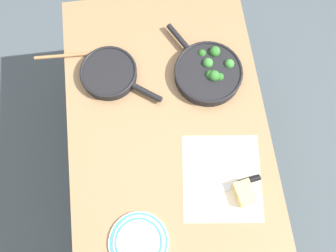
{
  "coord_description": "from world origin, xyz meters",
  "views": [
    {
      "loc": [
        0.48,
        -0.06,
        2.19
      ],
      "look_at": [
        0.0,
        0.0,
        0.75
      ],
      "focal_mm": 40.0,
      "sensor_mm": 36.0,
      "label": 1
    }
  ],
  "objects_px": {
    "grater_knife": "(239,183)",
    "skillet_eggs": "(110,74)",
    "dinner_plate_stack": "(139,242)",
    "wooden_spoon": "(87,54)",
    "cheese_block": "(244,193)",
    "skillet_broccoli": "(208,72)"
  },
  "relations": [
    {
      "from": "skillet_eggs",
      "to": "cheese_block",
      "type": "xyz_separation_m",
      "value": [
        0.57,
        0.47,
        0.0
      ]
    },
    {
      "from": "grater_knife",
      "to": "cheese_block",
      "type": "height_order",
      "value": "cheese_block"
    },
    {
      "from": "wooden_spoon",
      "to": "cheese_block",
      "type": "height_order",
      "value": "cheese_block"
    },
    {
      "from": "cheese_block",
      "to": "dinner_plate_stack",
      "type": "distance_m",
      "value": 0.44
    },
    {
      "from": "grater_knife",
      "to": "cheese_block",
      "type": "bearing_deg",
      "value": 93.07
    },
    {
      "from": "grater_knife",
      "to": "wooden_spoon",
      "type": "bearing_deg",
      "value": -58.46
    },
    {
      "from": "dinner_plate_stack",
      "to": "skillet_broccoli",
      "type": "bearing_deg",
      "value": 150.74
    },
    {
      "from": "cheese_block",
      "to": "dinner_plate_stack",
      "type": "bearing_deg",
      "value": -73.1
    },
    {
      "from": "wooden_spoon",
      "to": "skillet_broccoli",
      "type": "bearing_deg",
      "value": -15.88
    },
    {
      "from": "skillet_broccoli",
      "to": "dinner_plate_stack",
      "type": "xyz_separation_m",
      "value": [
        0.65,
        -0.36,
        -0.02
      ]
    },
    {
      "from": "grater_knife",
      "to": "skillet_eggs",
      "type": "bearing_deg",
      "value": -57.91
    },
    {
      "from": "skillet_eggs",
      "to": "cheese_block",
      "type": "distance_m",
      "value": 0.74
    },
    {
      "from": "wooden_spoon",
      "to": "cheese_block",
      "type": "bearing_deg",
      "value": -48.49
    },
    {
      "from": "skillet_eggs",
      "to": "grater_knife",
      "type": "distance_m",
      "value": 0.7
    },
    {
      "from": "wooden_spoon",
      "to": "dinner_plate_stack",
      "type": "relative_size",
      "value": 1.66
    },
    {
      "from": "wooden_spoon",
      "to": "cheese_block",
      "type": "distance_m",
      "value": 0.89
    },
    {
      "from": "skillet_broccoli",
      "to": "dinner_plate_stack",
      "type": "height_order",
      "value": "skillet_broccoli"
    },
    {
      "from": "wooden_spoon",
      "to": "grater_knife",
      "type": "bearing_deg",
      "value": -47.18
    },
    {
      "from": "wooden_spoon",
      "to": "grater_knife",
      "type": "relative_size",
      "value": 1.53
    },
    {
      "from": "grater_knife",
      "to": "skillet_broccoli",
      "type": "bearing_deg",
      "value": -93.66
    },
    {
      "from": "dinner_plate_stack",
      "to": "grater_knife",
      "type": "bearing_deg",
      "value": 112.41
    },
    {
      "from": "skillet_eggs",
      "to": "skillet_broccoli",
      "type": "bearing_deg",
      "value": 29.73
    }
  ]
}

